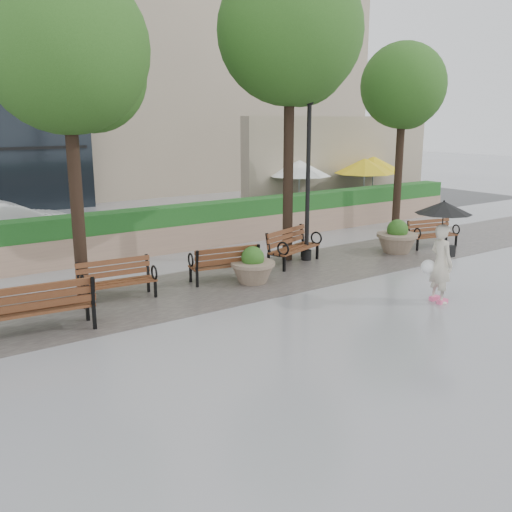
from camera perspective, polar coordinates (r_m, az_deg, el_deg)
ground at (r=12.03m, az=7.73°, el=-5.49°), size 100.00×100.00×0.00m
cobble_strip at (r=14.26m, az=-0.43°, el=-2.28°), size 28.00×3.20×0.01m
hedge_wall at (r=17.47m, az=-7.90°, el=2.77°), size 24.00×0.80×1.35m
cafe_wall at (r=25.24m, az=8.47°, el=9.11°), size 10.00×0.60×4.00m
cafe_hedge at (r=23.51m, az=11.13°, el=4.88°), size 8.00×0.50×0.90m
asphalt_street at (r=21.17m, az=-12.81°, el=2.63°), size 40.00×7.00×0.00m
bldg_stone at (r=36.51m, az=-5.75°, el=23.14°), size 18.00×10.00×20.00m
bench_0 at (r=11.34m, az=-20.71°, el=-5.82°), size 1.99×0.95×1.03m
bench_1 at (r=12.91m, az=-13.67°, el=-3.20°), size 1.70×0.79×0.89m
bench_2 at (r=14.03m, az=-3.18°, el=-1.46°), size 1.76×0.93×0.90m
bench_3 at (r=15.69m, az=3.77°, el=0.21°), size 1.90×1.24×0.96m
bench_4 at (r=18.52m, az=17.21°, el=1.59°), size 1.66×0.93×0.84m
planter_left at (r=13.85m, az=-0.32°, el=-1.27°), size 1.08×1.08×0.91m
planter_right at (r=17.48m, az=13.91°, el=1.59°), size 1.20×1.20×1.01m
lamppost at (r=15.84m, az=5.19°, el=6.57°), size 0.28×0.28×4.48m
tree_0 at (r=13.11m, az=-17.91°, el=18.38°), size 3.55×3.46×7.02m
tree_1 at (r=16.04m, az=3.70°, el=20.88°), size 3.84×3.82×8.02m
tree_2 at (r=21.39m, az=14.62°, el=15.76°), size 3.12×2.96×6.50m
patio_umb_white at (r=22.77m, az=4.36°, el=8.72°), size 2.50×2.50×2.30m
patio_umb_yellow_a at (r=24.11m, az=10.82°, el=8.79°), size 2.50×2.50×2.30m
patio_umb_yellow_b at (r=25.45m, az=11.68°, el=9.00°), size 2.50×2.50×2.30m
car_right at (r=19.11m, az=-23.67°, el=2.85°), size 4.52×1.93×1.45m
pedestrian at (r=12.83m, az=18.08°, el=1.37°), size 1.20×1.20×2.20m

